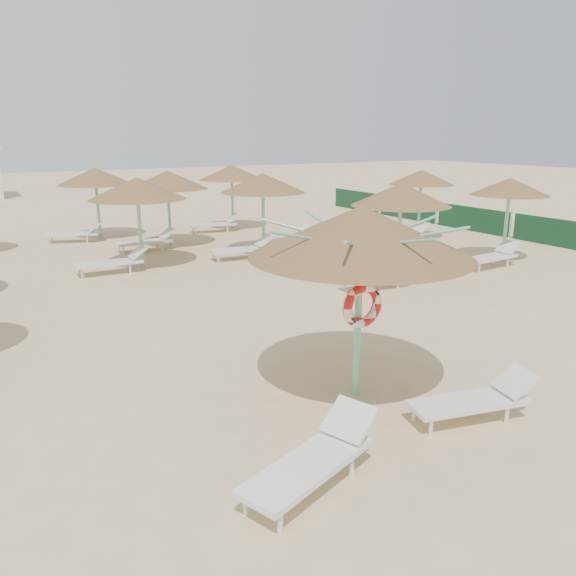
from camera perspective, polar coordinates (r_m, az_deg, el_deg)
ground at (r=8.76m, az=5.32°, el=-11.56°), size 120.00×120.00×0.00m
main_palapa at (r=8.24m, az=7.41°, el=5.62°), size 3.31×3.31×2.97m
lounger_main_a at (r=6.78m, az=2.79°, el=-16.87°), size 2.07×1.23×0.72m
lounger_main_b at (r=8.56m, az=18.53°, el=-10.66°), size 1.92×0.96×0.67m
palapa_field at (r=18.11m, az=-11.40°, el=9.90°), size 20.76×13.94×2.72m
windbreak_fence at (r=24.97m, az=18.30°, el=6.65°), size 0.08×19.84×1.10m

